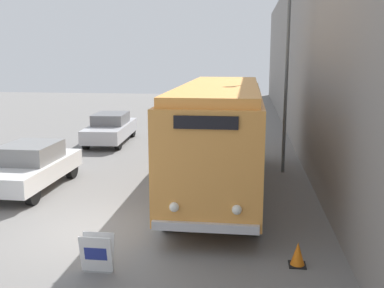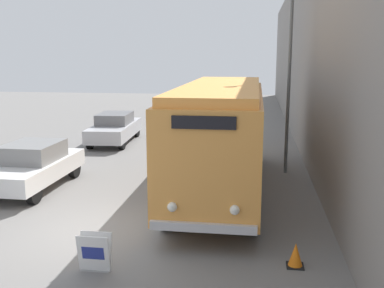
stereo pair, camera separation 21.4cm
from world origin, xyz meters
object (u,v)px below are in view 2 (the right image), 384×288
at_px(vintage_bus, 221,132).
at_px(sign_board, 94,253).
at_px(traffic_cone, 295,255).
at_px(parked_car_near, 33,165).
at_px(parked_car_mid, 115,128).
at_px(streetlamp, 291,41).

distance_m(vintage_bus, sign_board, 6.49).
relative_size(sign_board, traffic_cone, 1.53).
height_order(sign_board, parked_car_near, parked_car_near).
bearing_deg(traffic_cone, parked_car_mid, 122.27).
height_order(streetlamp, traffic_cone, streetlamp).
xyz_separation_m(sign_board, parked_car_near, (-4.08, 5.31, 0.39)).
xyz_separation_m(parked_car_near, parked_car_mid, (0.22, 8.05, -0.03)).
xyz_separation_m(vintage_bus, parked_car_mid, (-5.96, 7.43, -1.21)).
relative_size(streetlamp, traffic_cone, 14.71).
relative_size(vintage_bus, sign_board, 12.35).
height_order(vintage_bus, streetlamp, streetlamp).
bearing_deg(traffic_cone, vintage_bus, 111.03).
relative_size(vintage_bus, streetlamp, 1.29).
distance_m(streetlamp, traffic_cone, 9.03).
bearing_deg(vintage_bus, parked_car_mid, 128.77).
bearing_deg(streetlamp, sign_board, -116.93).
xyz_separation_m(sign_board, parked_car_mid, (-3.85, 13.36, 0.36)).
xyz_separation_m(parked_car_near, traffic_cone, (8.17, -4.54, -0.52)).
bearing_deg(parked_car_mid, traffic_cone, -61.18).
relative_size(streetlamp, parked_car_mid, 1.58).
xyz_separation_m(streetlamp, parked_car_near, (-8.42, -3.24, -4.07)).
xyz_separation_m(vintage_bus, sign_board, (-2.11, -5.93, -1.57)).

